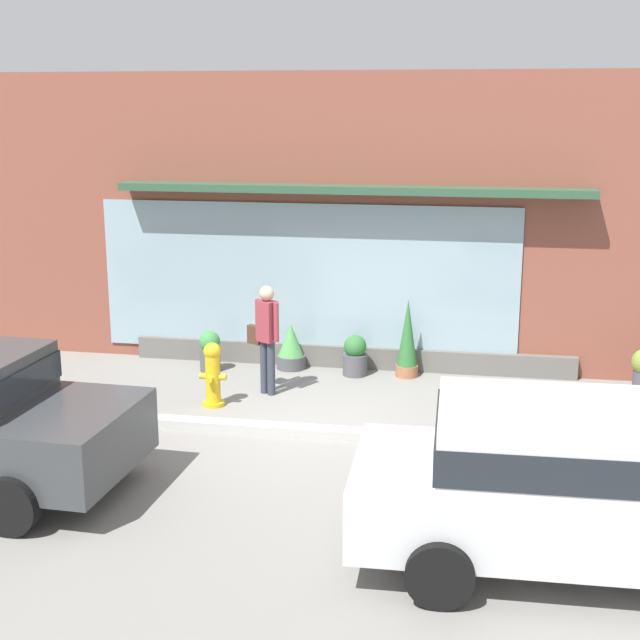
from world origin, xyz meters
name	(u,v)px	position (x,y,z in m)	size (l,w,h in m)	color
ground_plane	(316,430)	(0.00, 0.00, 0.00)	(60.00, 60.00, 0.00)	gray
curb_strip	(313,431)	(0.00, -0.20, 0.06)	(14.00, 0.24, 0.12)	#B2B2AD
storefront	(352,226)	(-0.01, 3.18, 2.32)	(14.00, 0.81, 4.73)	brown
fire_hydrant	(213,374)	(-1.64, 0.72, 0.48)	(0.39, 0.35, 0.94)	gold
pedestrian_with_handbag	(266,332)	(-1.02, 1.40, 0.95)	(0.56, 0.41, 1.65)	#333847
parked_car_silver	(585,479)	(3.10, -3.05, 0.87)	(4.51, 2.13, 1.55)	silver
potted_plant_near_hydrant	(407,339)	(0.97, 2.65, 0.61)	(0.36, 0.36, 1.25)	#9E6042
potted_plant_corner_tall	(355,356)	(0.15, 2.56, 0.32)	(0.39, 0.39, 0.66)	#4C4C51
potted_plant_low_front	(291,347)	(-0.94, 2.73, 0.36)	(0.47, 0.47, 0.75)	#4C4C51
potted_plant_trailing_edge	(210,351)	(-2.20, 2.35, 0.34)	(0.34, 0.34, 0.66)	#4C4C51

